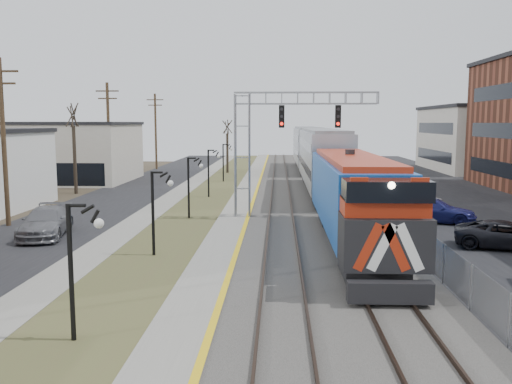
{
  "coord_description": "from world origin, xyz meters",
  "views": [
    {
      "loc": [
        1.83,
        -6.57,
        6.23
      ],
      "look_at": [
        0.64,
        21.61,
        2.6
      ],
      "focal_mm": 38.0,
      "sensor_mm": 36.0,
      "label": 1
    }
  ],
  "objects": [
    {
      "name": "fence",
      "position": [
        8.2,
        35.0,
        0.8
      ],
      "size": [
        0.04,
        120.0,
        1.6
      ],
      "primitive_type": "cube",
      "color": "gray",
      "rests_on": "ground"
    },
    {
      "name": "car_lot_f",
      "position": [
        12.95,
        41.89,
        0.71
      ],
      "size": [
        4.56,
        2.59,
        1.42
      ],
      "primitive_type": "imported",
      "rotation": [
        0.0,
        0.0,
        1.3
      ],
      "color": "#0E4624",
      "rests_on": "ground"
    },
    {
      "name": "utility_poles",
      "position": [
        -14.5,
        25.0,
        5.0
      ],
      "size": [
        0.28,
        80.28,
        10.0
      ],
      "color": "#4C3823",
      "rests_on": "ground"
    },
    {
      "name": "train",
      "position": [
        5.5,
        43.69,
        2.88
      ],
      "size": [
        3.0,
        63.05,
        5.33
      ],
      "color": "#1652B3",
      "rests_on": "ground"
    },
    {
      "name": "car_lot_d",
      "position": [
        11.52,
        27.27,
        0.74
      ],
      "size": [
        5.5,
        3.62,
        1.48
      ],
      "primitive_type": "imported",
      "rotation": [
        0.0,
        0.0,
        1.24
      ],
      "color": "navy",
      "rests_on": "ground"
    },
    {
      "name": "bare_trees",
      "position": [
        -12.66,
        38.91,
        2.7
      ],
      "size": [
        12.3,
        42.3,
        5.95
      ],
      "color": "#382D23",
      "rests_on": "ground"
    },
    {
      "name": "signal_gantry",
      "position": [
        1.22,
        27.99,
        5.59
      ],
      "size": [
        9.0,
        1.07,
        8.15
      ],
      "color": "gray",
      "rests_on": "ground"
    },
    {
      "name": "ballast_bed",
      "position": [
        4.0,
        35.0,
        0.1
      ],
      "size": [
        8.0,
        120.0,
        0.2
      ],
      "primitive_type": "cube",
      "color": "#595651",
      "rests_on": "ground"
    },
    {
      "name": "street_west",
      "position": [
        -11.5,
        35.0,
        0.02
      ],
      "size": [
        7.0,
        120.0,
        0.04
      ],
      "primitive_type": "cube",
      "color": "black",
      "rests_on": "ground"
    },
    {
      "name": "track_near",
      "position": [
        2.0,
        35.0,
        0.28
      ],
      "size": [
        1.58,
        120.0,
        0.15
      ],
      "color": "#2D2119",
      "rests_on": "ballast_bed"
    },
    {
      "name": "platform",
      "position": [
        -1.0,
        35.0,
        0.12
      ],
      "size": [
        2.0,
        120.0,
        0.24
      ],
      "primitive_type": "cube",
      "color": "gray",
      "rests_on": "ground"
    },
    {
      "name": "grass_median",
      "position": [
        -4.0,
        35.0,
        0.03
      ],
      "size": [
        4.0,
        120.0,
        0.06
      ],
      "primitive_type": "cube",
      "color": "#4F532C",
      "rests_on": "ground"
    },
    {
      "name": "track_far",
      "position": [
        5.5,
        35.0,
        0.28
      ],
      "size": [
        1.58,
        120.0,
        0.15
      ],
      "color": "#2D2119",
      "rests_on": "ballast_bed"
    },
    {
      "name": "sidewalk",
      "position": [
        -7.0,
        35.0,
        0.04
      ],
      "size": [
        2.0,
        120.0,
        0.08
      ],
      "primitive_type": "cube",
      "color": "gray",
      "rests_on": "ground"
    },
    {
      "name": "parking_lot",
      "position": [
        16.0,
        35.0,
        0.02
      ],
      "size": [
        16.0,
        120.0,
        0.04
      ],
      "primitive_type": "cube",
      "color": "black",
      "rests_on": "ground"
    },
    {
      "name": "car_street_b",
      "position": [
        -10.88,
        22.04,
        0.78
      ],
      "size": [
        3.11,
        5.69,
        1.56
      ],
      "primitive_type": "imported",
      "rotation": [
        0.0,
        0.0,
        0.18
      ],
      "color": "slate",
      "rests_on": "ground"
    },
    {
      "name": "car_lot_e",
      "position": [
        11.57,
        32.81,
        0.73
      ],
      "size": [
        4.64,
        3.17,
        1.47
      ],
      "primitive_type": "imported",
      "rotation": [
        0.0,
        0.0,
        1.2
      ],
      "color": "slate",
      "rests_on": "ground"
    },
    {
      "name": "car_lot_c",
      "position": [
        13.1,
        20.1,
        0.68
      ],
      "size": [
        5.36,
        3.65,
        1.36
      ],
      "primitive_type": "imported",
      "rotation": [
        0.0,
        0.0,
        1.26
      ],
      "color": "black",
      "rests_on": "ground"
    },
    {
      "name": "lampposts",
      "position": [
        -4.0,
        18.29,
        2.0
      ],
      "size": [
        0.14,
        62.14,
        4.0
      ],
      "color": "black",
      "rests_on": "ground"
    },
    {
      "name": "platform_edge",
      "position": [
        -0.12,
        35.0,
        0.24
      ],
      "size": [
        0.24,
        120.0,
        0.01
      ],
      "primitive_type": "cube",
      "color": "gold",
      "rests_on": "platform"
    }
  ]
}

